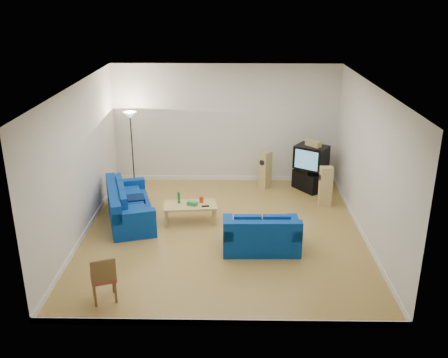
{
  "coord_description": "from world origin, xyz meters",
  "views": [
    {
      "loc": [
        0.17,
        -9.77,
        4.95
      ],
      "look_at": [
        0.0,
        0.4,
        1.1
      ],
      "focal_mm": 40.0,
      "sensor_mm": 36.0,
      "label": 1
    }
  ],
  "objects_px": {
    "tv_stand": "(308,181)",
    "television": "(311,157)",
    "sofa_loveseat": "(261,237)",
    "coffee_table": "(190,207)",
    "sofa_three_seat": "(128,208)"
  },
  "relations": [
    {
      "from": "coffee_table",
      "to": "television",
      "type": "relative_size",
      "value": 1.28
    },
    {
      "from": "sofa_loveseat",
      "to": "television",
      "type": "distance_m",
      "value": 3.67
    },
    {
      "from": "coffee_table",
      "to": "sofa_loveseat",
      "type": "bearing_deg",
      "value": -40.28
    },
    {
      "from": "tv_stand",
      "to": "sofa_loveseat",
      "type": "bearing_deg",
      "value": -58.04
    },
    {
      "from": "sofa_loveseat",
      "to": "tv_stand",
      "type": "bearing_deg",
      "value": 65.74
    },
    {
      "from": "coffee_table",
      "to": "television",
      "type": "xyz_separation_m",
      "value": [
        3.0,
        2.01,
        0.53
      ]
    },
    {
      "from": "television",
      "to": "tv_stand",
      "type": "bearing_deg",
      "value": -179.61
    },
    {
      "from": "tv_stand",
      "to": "coffee_table",
      "type": "bearing_deg",
      "value": -90.57
    },
    {
      "from": "tv_stand",
      "to": "television",
      "type": "distance_m",
      "value": 0.66
    },
    {
      "from": "sofa_loveseat",
      "to": "television",
      "type": "relative_size",
      "value": 1.6
    },
    {
      "from": "sofa_three_seat",
      "to": "coffee_table",
      "type": "bearing_deg",
      "value": 71.36
    },
    {
      "from": "sofa_loveseat",
      "to": "tv_stand",
      "type": "xyz_separation_m",
      "value": [
        1.42,
        3.33,
        -0.04
      ]
    },
    {
      "from": "sofa_three_seat",
      "to": "tv_stand",
      "type": "relative_size",
      "value": 2.81
    },
    {
      "from": "sofa_loveseat",
      "to": "television",
      "type": "height_order",
      "value": "television"
    },
    {
      "from": "tv_stand",
      "to": "television",
      "type": "height_order",
      "value": "television"
    }
  ]
}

